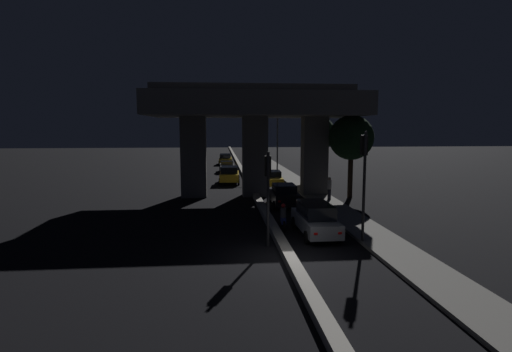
% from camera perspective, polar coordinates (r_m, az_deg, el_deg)
% --- Properties ---
extents(ground_plane, '(200.00, 200.00, 0.00)m').
position_cam_1_polar(ground_plane, '(17.19, 4.87, -12.17)').
color(ground_plane, black).
extents(median_divider, '(0.50, 126.00, 0.33)m').
position_cam_1_polar(median_divider, '(51.36, -1.99, 0.80)').
color(median_divider, gray).
rests_on(median_divider, ground_plane).
extents(sidewalk_right, '(2.24, 126.00, 0.16)m').
position_cam_1_polar(sidewalk_right, '(45.03, 4.87, -0.19)').
color(sidewalk_right, slate).
rests_on(sidewalk_right, ground_plane).
extents(elevated_overpass, '(16.88, 9.21, 9.18)m').
position_cam_1_polar(elevated_overpass, '(32.74, -0.17, 8.80)').
color(elevated_overpass, '#5B5956').
rests_on(elevated_overpass, ground_plane).
extents(traffic_light_left_of_median, '(0.30, 0.49, 4.50)m').
position_cam_1_polar(traffic_light_left_of_median, '(18.71, 1.70, -0.88)').
color(traffic_light_left_of_median, black).
rests_on(traffic_light_left_of_median, ground_plane).
extents(traffic_light_right_of_median, '(0.30, 0.49, 5.46)m').
position_cam_1_polar(traffic_light_right_of_median, '(19.73, 15.16, 1.12)').
color(traffic_light_right_of_median, black).
rests_on(traffic_light_right_of_median, ground_plane).
extents(street_lamp, '(2.36, 0.32, 7.86)m').
position_cam_1_polar(street_lamp, '(48.95, 2.69, 5.77)').
color(street_lamp, '#2D2D30').
rests_on(street_lamp, ground_plane).
extents(car_silver_lead, '(1.87, 4.72, 1.71)m').
position_cam_1_polar(car_silver_lead, '(21.24, 8.46, -6.03)').
color(car_silver_lead, gray).
rests_on(car_silver_lead, ground_plane).
extents(car_black_second, '(1.91, 4.33, 1.61)m').
position_cam_1_polar(car_black_second, '(28.78, 3.98, -2.70)').
color(car_black_second, black).
rests_on(car_black_second, ground_plane).
extents(car_taxi_yellow_third, '(2.12, 4.42, 1.65)m').
position_cam_1_polar(car_taxi_yellow_third, '(37.39, 2.21, -0.44)').
color(car_taxi_yellow_third, gold).
rests_on(car_taxi_yellow_third, ground_plane).
extents(car_taxi_yellow_lead_oncoming, '(2.21, 4.38, 1.73)m').
position_cam_1_polar(car_taxi_yellow_lead_oncoming, '(40.63, -3.81, 0.23)').
color(car_taxi_yellow_lead_oncoming, gold).
rests_on(car_taxi_yellow_lead_oncoming, ground_plane).
extents(car_silver_second_oncoming, '(1.92, 4.24, 1.40)m').
position_cam_1_polar(car_silver_second_oncoming, '(51.01, -4.19, 1.37)').
color(car_silver_second_oncoming, gray).
rests_on(car_silver_second_oncoming, ground_plane).
extents(car_taxi_yellow_third_oncoming, '(2.16, 4.45, 1.64)m').
position_cam_1_polar(car_taxi_yellow_third_oncoming, '(61.85, -4.39, 2.46)').
color(car_taxi_yellow_third_oncoming, gold).
rests_on(car_taxi_yellow_third_oncoming, ground_plane).
extents(motorcycle_blue_filtering_near, '(0.34, 1.78, 1.46)m').
position_cam_1_polar(motorcycle_blue_filtering_near, '(22.26, 3.92, -6.07)').
color(motorcycle_blue_filtering_near, black).
rests_on(motorcycle_blue_filtering_near, ground_plane).
extents(pedestrian_on_sidewalk, '(0.31, 0.31, 1.73)m').
position_cam_1_polar(pedestrian_on_sidewalk, '(30.81, 10.44, -1.74)').
color(pedestrian_on_sidewalk, black).
rests_on(pedestrian_on_sidewalk, sidewalk_right).
extents(roadside_tree_kerbside_near, '(3.56, 3.56, 6.62)m').
position_cam_1_polar(roadside_tree_kerbside_near, '(32.66, 13.46, 5.29)').
color(roadside_tree_kerbside_near, '#2D2116').
rests_on(roadside_tree_kerbside_near, ground_plane).
extents(roadside_tree_kerbside_mid, '(3.64, 3.64, 6.84)m').
position_cam_1_polar(roadside_tree_kerbside_mid, '(42.72, 8.86, 5.99)').
color(roadside_tree_kerbside_mid, '#38281C').
rests_on(roadside_tree_kerbside_mid, ground_plane).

